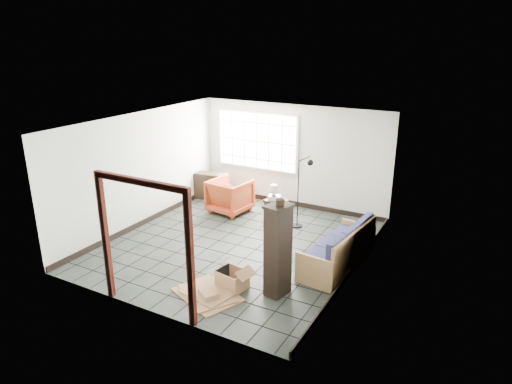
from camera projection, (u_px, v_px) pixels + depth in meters
The scene contains 15 objects.
ground at pixel (237, 245), 9.59m from camera, with size 5.50×5.50×0.00m, color black.
room_shell at pixel (237, 168), 9.06m from camera, with size 5.02×5.52×2.61m.
window_panel at pixel (257, 141), 11.76m from camera, with size 2.32×0.08×1.52m.
doorway_trim at pixel (144, 230), 6.90m from camera, with size 1.80×0.08×2.20m.
futon_sofa at pixel (341, 252), 8.57m from camera, with size 0.94×2.01×0.86m.
armchair at pixel (230, 194), 11.25m from camera, with size 0.90×0.84×0.93m, color #993F16.
side_table at pixel (276, 203), 10.79m from camera, with size 0.57×0.57×0.50m.
table_lamp at pixel (274, 190), 10.66m from camera, with size 0.32×0.32×0.38m.
projector at pixel (274, 198), 10.76m from camera, with size 0.33×0.30×0.10m.
floor_lamp at pixel (303, 190), 10.18m from camera, with size 0.53×0.34×1.70m.
console_shelf at pixel (209, 186), 12.22m from camera, with size 0.96×0.49×0.71m.
tall_shelf at pixel (278, 250), 7.52m from camera, with size 0.42×0.50×1.61m.
pot at pixel (280, 202), 7.23m from camera, with size 0.18×0.18×0.11m.
open_box at pixel (232, 279), 7.92m from camera, with size 0.83×0.50×0.44m.
cardboard_pile at pixel (207, 294), 7.70m from camera, with size 1.33×1.15×0.16m.
Camera 1 is at (4.55, -7.43, 4.17)m, focal length 32.00 mm.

